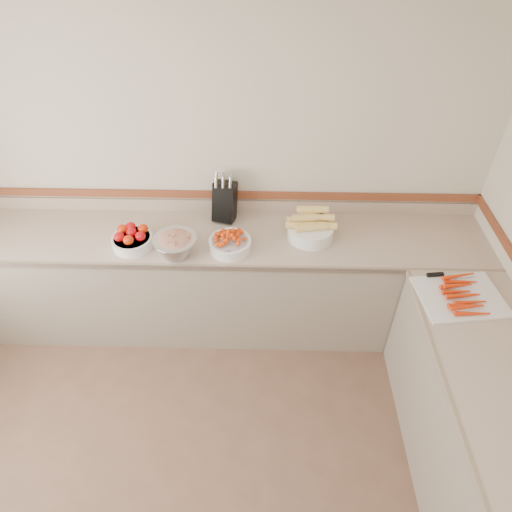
{
  "coord_description": "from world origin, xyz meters",
  "views": [
    {
      "loc": [
        0.41,
        -0.88,
        2.95
      ],
      "look_at": [
        0.35,
        1.35,
        1.0
      ],
      "focal_mm": 32.0,
      "sensor_mm": 36.0,
      "label": 1
    }
  ],
  "objects_px": {
    "tomato_bowl": "(132,239)",
    "cutting_board": "(461,295)",
    "corn_bowl": "(311,228)",
    "rhubarb_bowl": "(175,244)",
    "knife_block": "(225,201)",
    "dishwasher": "(497,471)",
    "cherry_tomato_bowl": "(230,243)"
  },
  "relations": [
    {
      "from": "dishwasher",
      "to": "cutting_board",
      "type": "xyz_separation_m",
      "value": [
        -0.07,
        0.85,
        0.49
      ]
    },
    {
      "from": "tomato_bowl",
      "to": "rhubarb_bowl",
      "type": "bearing_deg",
      "value": -15.08
    },
    {
      "from": "rhubarb_bowl",
      "to": "cutting_board",
      "type": "relative_size",
      "value": 0.54
    },
    {
      "from": "knife_block",
      "to": "rhubarb_bowl",
      "type": "xyz_separation_m",
      "value": [
        -0.3,
        -0.43,
        -0.07
      ]
    },
    {
      "from": "dishwasher",
      "to": "cutting_board",
      "type": "relative_size",
      "value": 1.52
    },
    {
      "from": "cutting_board",
      "to": "cherry_tomato_bowl",
      "type": "bearing_deg",
      "value": 163.37
    },
    {
      "from": "dishwasher",
      "to": "cherry_tomato_bowl",
      "type": "relative_size",
      "value": 2.85
    },
    {
      "from": "knife_block",
      "to": "tomato_bowl",
      "type": "height_order",
      "value": "knife_block"
    },
    {
      "from": "tomato_bowl",
      "to": "cutting_board",
      "type": "distance_m",
      "value": 2.18
    },
    {
      "from": "tomato_bowl",
      "to": "rhubarb_bowl",
      "type": "xyz_separation_m",
      "value": [
        0.32,
        -0.09,
        0.03
      ]
    },
    {
      "from": "cherry_tomato_bowl",
      "to": "corn_bowl",
      "type": "xyz_separation_m",
      "value": [
        0.56,
        0.15,
        0.03
      ]
    },
    {
      "from": "tomato_bowl",
      "to": "knife_block",
      "type": "bearing_deg",
      "value": 28.93
    },
    {
      "from": "tomato_bowl",
      "to": "corn_bowl",
      "type": "bearing_deg",
      "value": 6.01
    },
    {
      "from": "knife_block",
      "to": "corn_bowl",
      "type": "xyz_separation_m",
      "value": [
        0.62,
        -0.21,
        -0.08
      ]
    },
    {
      "from": "cherry_tomato_bowl",
      "to": "cutting_board",
      "type": "distance_m",
      "value": 1.52
    },
    {
      "from": "corn_bowl",
      "to": "cutting_board",
      "type": "bearing_deg",
      "value": -33.23
    },
    {
      "from": "dishwasher",
      "to": "knife_block",
      "type": "distance_m",
      "value": 2.37
    },
    {
      "from": "cherry_tomato_bowl",
      "to": "tomato_bowl",
      "type": "bearing_deg",
      "value": 178.47
    },
    {
      "from": "tomato_bowl",
      "to": "cutting_board",
      "type": "relative_size",
      "value": 0.52
    },
    {
      "from": "dishwasher",
      "to": "corn_bowl",
      "type": "height_order",
      "value": "corn_bowl"
    },
    {
      "from": "knife_block",
      "to": "corn_bowl",
      "type": "distance_m",
      "value": 0.66
    },
    {
      "from": "rhubarb_bowl",
      "to": "cutting_board",
      "type": "xyz_separation_m",
      "value": [
        1.82,
        -0.37,
        -0.07
      ]
    },
    {
      "from": "knife_block",
      "to": "rhubarb_bowl",
      "type": "relative_size",
      "value": 1.28
    },
    {
      "from": "corn_bowl",
      "to": "rhubarb_bowl",
      "type": "height_order",
      "value": "corn_bowl"
    },
    {
      "from": "tomato_bowl",
      "to": "dishwasher",
      "type": "bearing_deg",
      "value": -30.56
    },
    {
      "from": "corn_bowl",
      "to": "knife_block",
      "type": "bearing_deg",
      "value": 161.18
    },
    {
      "from": "dishwasher",
      "to": "tomato_bowl",
      "type": "distance_m",
      "value": 2.62
    },
    {
      "from": "dishwasher",
      "to": "tomato_bowl",
      "type": "relative_size",
      "value": 2.94
    },
    {
      "from": "tomato_bowl",
      "to": "cutting_board",
      "type": "height_order",
      "value": "tomato_bowl"
    },
    {
      "from": "cutting_board",
      "to": "dishwasher",
      "type": "bearing_deg",
      "value": -85.01
    },
    {
      "from": "corn_bowl",
      "to": "tomato_bowl",
      "type": "bearing_deg",
      "value": -173.99
    },
    {
      "from": "tomato_bowl",
      "to": "corn_bowl",
      "type": "xyz_separation_m",
      "value": [
        1.25,
        0.13,
        0.02
      ]
    }
  ]
}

